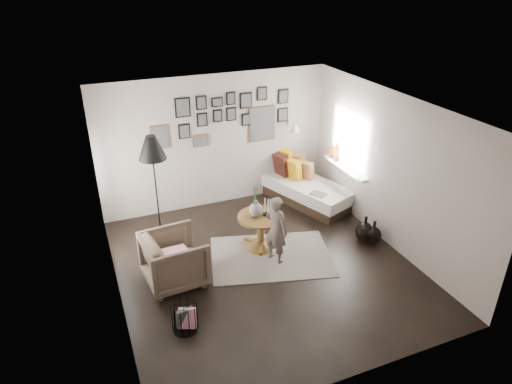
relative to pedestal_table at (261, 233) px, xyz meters
name	(u,v)px	position (x,y,z in m)	size (l,w,h in m)	color
ground	(265,266)	(-0.15, -0.55, -0.28)	(4.80, 4.80, 0.00)	black
wall_back	(216,142)	(-0.15, 1.85, 1.02)	(4.50, 4.50, 0.00)	#A89B93
wall_front	(357,291)	(-0.15, -2.95, 1.02)	(4.50, 4.50, 0.00)	#A89B93
wall_left	(109,224)	(-2.40, -0.55, 1.02)	(4.80, 4.80, 0.00)	#A89B93
wall_right	(391,171)	(2.10, -0.55, 1.02)	(4.80, 4.80, 0.00)	#A89B93
ceiling	(267,109)	(-0.15, -0.55, 2.32)	(4.80, 4.80, 0.00)	white
door_left	(103,201)	(-2.39, 0.65, 0.77)	(0.00, 2.14, 2.14)	white
window_right	(341,163)	(2.02, 0.79, 0.65)	(0.15, 1.32, 1.30)	white
gallery_wall	(230,118)	(0.13, 1.84, 1.46)	(2.74, 0.03, 1.08)	brown
wall_sconce	(295,128)	(1.40, 1.59, 1.18)	(0.18, 0.36, 0.16)	white
rug	(271,256)	(0.05, -0.33, -0.28)	(1.96, 1.37, 0.01)	beige
pedestal_table	(261,233)	(0.00, 0.00, 0.00)	(0.78, 0.78, 0.61)	brown
vase	(256,207)	(-0.08, 0.02, 0.50)	(0.22, 0.22, 0.56)	black
candles	(267,207)	(0.11, 0.00, 0.47)	(0.13, 0.13, 0.29)	black
daybed	(304,187)	(1.50, 1.26, 0.02)	(1.45, 2.11, 0.96)	black
magazine_on_daybed	(318,194)	(1.45, 0.62, 0.17)	(0.22, 0.29, 0.02)	black
armchair	(175,259)	(-1.56, -0.38, 0.12)	(0.86, 0.88, 0.80)	brown
armchair_cushion	(175,253)	(-1.53, -0.33, 0.20)	(0.36, 0.36, 0.09)	white
floor_lamp	(152,152)	(-1.53, 0.84, 1.40)	(0.45, 0.45, 1.95)	black
magazine_basket	(185,317)	(-1.69, -1.43, -0.08)	(0.39, 0.39, 0.41)	black
demijohn_large	(365,232)	(1.75, -0.52, -0.10)	(0.32, 0.32, 0.48)	black
demijohn_small	(373,235)	(1.85, -0.64, -0.12)	(0.28, 0.28, 0.44)	black
child	(276,230)	(0.08, -0.44, 0.30)	(0.42, 0.28, 1.16)	#61514C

